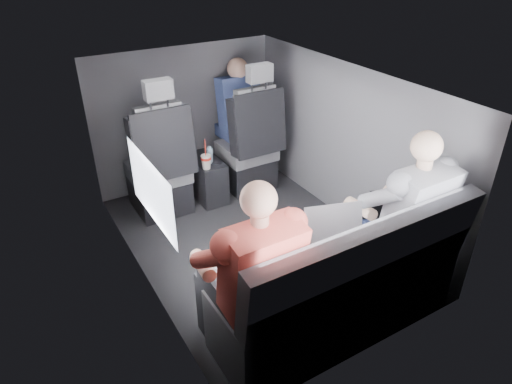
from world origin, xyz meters
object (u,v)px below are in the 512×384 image
laptop_black (381,207)px  passenger_front_right (238,107)px  passenger_rear_left (249,273)px  front_seat_right (250,151)px  soda_cup (206,161)px  center_console (206,178)px  passenger_rear_right (399,215)px  rear_bench (341,290)px  laptop_white (234,257)px  laptop_silver (322,227)px  water_bottle (210,155)px  front_seat_left (161,173)px

laptop_black → passenger_front_right: bearing=90.8°
laptop_black → passenger_rear_left: (-1.10, -0.14, 0.01)m
front_seat_right → soda_cup: size_ratio=4.55×
center_console → passenger_rear_right: (0.53, -1.85, 0.44)m
rear_bench → soda_cup: (-0.07, 1.77, 0.16)m
passenger_rear_right → laptop_black: bearing=99.6°
front_seat_right → laptop_white: (-1.05, -1.64, 0.23)m
center_console → passenger_rear_right: bearing=-74.1°
front_seat_right → passenger_rear_right: 1.82m
front_seat_right → laptop_silver: 1.73m
passenger_rear_right → passenger_front_right: 2.07m
passenger_rear_left → center_console: bearing=72.0°
rear_bench → laptop_white: rear_bench is taller
laptop_black → soda_cup: bearing=110.4°
rear_bench → passenger_front_right: bearing=77.6°
water_bottle → rear_bench: bearing=-90.3°
soda_cup → passenger_front_right: (0.55, 0.39, 0.28)m
front_seat_left → front_seat_right: size_ratio=1.00×
front_seat_left → passenger_front_right: 1.02m
passenger_rear_right → passenger_rear_left: bearing=180.0°
rear_bench → passenger_rear_left: (-0.60, 0.09, 0.33)m
water_bottle → laptop_silver: size_ratio=0.37×
laptop_silver → laptop_black: bearing=-0.9°
soda_cup → laptop_white: laptop_white is taller
laptop_black → passenger_rear_right: passenger_rear_right is taller
rear_bench → front_seat_right: bearing=76.7°
front_seat_left → front_seat_right: (0.90, 0.00, 0.00)m
water_bottle → passenger_rear_left: 1.88m
rear_bench → water_bottle: bearing=89.7°
front_seat_left → laptop_silver: (0.46, -1.66, 0.23)m
front_seat_left → rear_bench: front_seat_left is taller
center_console → passenger_rear_left: bearing=-108.0°
laptop_white → laptop_black: 1.10m
laptop_white → passenger_front_right: 2.19m
front_seat_left → rear_bench: 1.96m
passenger_rear_left → soda_cup: bearing=72.4°
center_console → laptop_white: laptop_white is taller
center_console → laptop_black: (0.50, -1.71, 0.43)m
front_seat_right → laptop_silver: front_seat_right is taller
soda_cup → passenger_rear_left: (-0.53, -1.67, 0.16)m
rear_bench → laptop_black: rear_bench is taller
passenger_rear_left → front_seat_right: bearing=59.8°
front_seat_right → front_seat_left: bearing=180.0°
front_seat_left → laptop_white: bearing=-95.1°
center_console → passenger_front_right: (0.48, 0.22, 0.55)m
passenger_rear_right → passenger_front_right: size_ratio=1.58×
center_console → rear_bench: rear_bench is taller
laptop_black → passenger_front_right: (-0.03, 1.93, 0.12)m
passenger_front_right → center_console: bearing=-155.4°
center_console → water_bottle: (0.01, -0.08, 0.27)m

